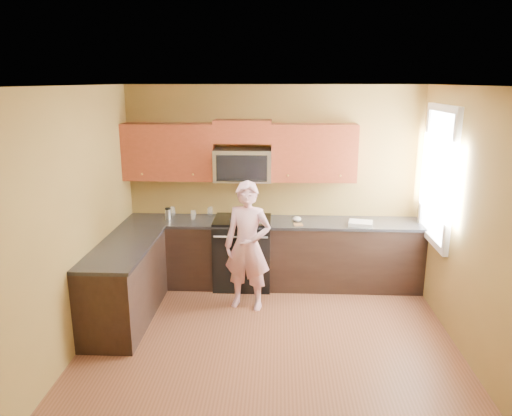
# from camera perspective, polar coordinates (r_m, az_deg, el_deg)

# --- Properties ---
(floor) EXTENTS (4.00, 4.00, 0.00)m
(floor) POSITION_cam_1_polar(r_m,az_deg,el_deg) (5.30, 1.56, -16.38)
(floor) COLOR brown
(floor) RESTS_ON ground
(ceiling) EXTENTS (4.00, 4.00, 0.00)m
(ceiling) POSITION_cam_1_polar(r_m,az_deg,el_deg) (4.53, 1.80, 14.24)
(ceiling) COLOR white
(ceiling) RESTS_ON ground
(wall_back) EXTENTS (4.00, 0.00, 4.00)m
(wall_back) POSITION_cam_1_polar(r_m,az_deg,el_deg) (6.68, 2.00, 2.76)
(wall_back) COLOR brown
(wall_back) RESTS_ON ground
(wall_front) EXTENTS (4.00, 0.00, 4.00)m
(wall_front) POSITION_cam_1_polar(r_m,az_deg,el_deg) (2.89, 0.88, -14.01)
(wall_front) COLOR brown
(wall_front) RESTS_ON ground
(wall_left) EXTENTS (0.00, 4.00, 4.00)m
(wall_left) POSITION_cam_1_polar(r_m,az_deg,el_deg) (5.18, -21.06, -1.83)
(wall_left) COLOR brown
(wall_left) RESTS_ON ground
(wall_right) EXTENTS (0.00, 4.00, 4.00)m
(wall_right) POSITION_cam_1_polar(r_m,az_deg,el_deg) (5.12, 24.69, -2.39)
(wall_right) COLOR brown
(wall_right) RESTS_ON ground
(cabinet_back_run) EXTENTS (4.00, 0.60, 0.88)m
(cabinet_back_run) POSITION_cam_1_polar(r_m,az_deg,el_deg) (6.65, 1.89, -5.48)
(cabinet_back_run) COLOR black
(cabinet_back_run) RESTS_ON floor
(cabinet_left_run) EXTENTS (0.60, 1.60, 0.88)m
(cabinet_left_run) POSITION_cam_1_polar(r_m,az_deg,el_deg) (5.90, -15.22, -8.73)
(cabinet_left_run) COLOR black
(cabinet_left_run) RESTS_ON floor
(countertop_back) EXTENTS (4.00, 0.62, 0.04)m
(countertop_back) POSITION_cam_1_polar(r_m,az_deg,el_deg) (6.49, 1.93, -1.70)
(countertop_back) COLOR black
(countertop_back) RESTS_ON cabinet_back_run
(countertop_left) EXTENTS (0.62, 1.60, 0.04)m
(countertop_left) POSITION_cam_1_polar(r_m,az_deg,el_deg) (5.73, -15.44, -4.51)
(countertop_left) COLOR black
(countertop_left) RESTS_ON cabinet_left_run
(stove) EXTENTS (0.76, 0.65, 0.95)m
(stove) POSITION_cam_1_polar(r_m,az_deg,el_deg) (6.63, -1.58, -5.22)
(stove) COLOR black
(stove) RESTS_ON floor
(microwave) EXTENTS (0.76, 0.40, 0.42)m
(microwave) POSITION_cam_1_polar(r_m,az_deg,el_deg) (6.48, -1.56, 3.29)
(microwave) COLOR silver
(microwave) RESTS_ON wall_back
(upper_cab_left) EXTENTS (1.22, 0.33, 0.75)m
(upper_cab_left) POSITION_cam_1_polar(r_m,az_deg,el_deg) (6.66, -10.07, 3.38)
(upper_cab_left) COLOR maroon
(upper_cab_left) RESTS_ON wall_back
(upper_cab_right) EXTENTS (1.12, 0.33, 0.75)m
(upper_cab_right) POSITION_cam_1_polar(r_m,az_deg,el_deg) (6.52, 6.75, 3.25)
(upper_cab_right) COLOR maroon
(upper_cab_right) RESTS_ON wall_back
(upper_cab_over_mw) EXTENTS (0.76, 0.33, 0.30)m
(upper_cab_over_mw) POSITION_cam_1_polar(r_m,az_deg,el_deg) (6.42, -1.58, 9.05)
(upper_cab_over_mw) COLOR maroon
(upper_cab_over_mw) RESTS_ON wall_back
(window) EXTENTS (0.06, 1.06, 1.66)m
(window) POSITION_cam_1_polar(r_m,az_deg,el_deg) (6.14, 20.77, 3.58)
(window) COLOR white
(window) RESTS_ON wall_right
(woman) EXTENTS (0.66, 0.51, 1.60)m
(woman) POSITION_cam_1_polar(r_m,az_deg,el_deg) (5.88, -1.00, -4.53)
(woman) COLOR pink
(woman) RESTS_ON floor
(frying_pan) EXTENTS (0.41, 0.53, 0.06)m
(frying_pan) POSITION_cam_1_polar(r_m,az_deg,el_deg) (6.27, -1.92, -1.83)
(frying_pan) COLOR black
(frying_pan) RESTS_ON stove
(butter_tub) EXTENTS (0.17, 0.17, 0.09)m
(butter_tub) POSITION_cam_1_polar(r_m,az_deg,el_deg) (6.51, 0.36, -1.45)
(butter_tub) COLOR yellow
(butter_tub) RESTS_ON countertop_back
(toast_slice) EXTENTS (0.12, 0.12, 0.01)m
(toast_slice) POSITION_cam_1_polar(r_m,az_deg,el_deg) (6.32, 5.02, -1.95)
(toast_slice) COLOR #B27F47
(toast_slice) RESTS_ON countertop_back
(napkin_a) EXTENTS (0.11, 0.12, 0.06)m
(napkin_a) POSITION_cam_1_polar(r_m,az_deg,el_deg) (6.37, 0.56, -1.56)
(napkin_a) COLOR silver
(napkin_a) RESTS_ON countertop_back
(napkin_b) EXTENTS (0.16, 0.16, 0.07)m
(napkin_b) POSITION_cam_1_polar(r_m,az_deg,el_deg) (6.47, 4.84, -1.31)
(napkin_b) COLOR silver
(napkin_b) RESTS_ON countertop_back
(dish_towel) EXTENTS (0.34, 0.30, 0.05)m
(dish_towel) POSITION_cam_1_polar(r_m,az_deg,el_deg) (6.43, 12.26, -1.79)
(dish_towel) COLOR white
(dish_towel) RESTS_ON countertop_back
(travel_mug) EXTENTS (0.08, 0.08, 0.16)m
(travel_mug) POSITION_cam_1_polar(r_m,az_deg,el_deg) (6.65, -10.34, -1.35)
(travel_mug) COLOR silver
(travel_mug) RESTS_ON countertop_back
(glass_a) EXTENTS (0.09, 0.09, 0.12)m
(glass_a) POSITION_cam_1_polar(r_m,az_deg,el_deg) (6.84, -9.83, -0.35)
(glass_a) COLOR silver
(glass_a) RESTS_ON countertop_back
(glass_b) EXTENTS (0.09, 0.09, 0.12)m
(glass_b) POSITION_cam_1_polar(r_m,az_deg,el_deg) (6.61, -7.43, -0.79)
(glass_b) COLOR silver
(glass_b) RESTS_ON countertop_back
(glass_c) EXTENTS (0.08, 0.08, 0.12)m
(glass_c) POSITION_cam_1_polar(r_m,az_deg,el_deg) (6.75, -5.45, -0.40)
(glass_c) COLOR silver
(glass_c) RESTS_ON countertop_back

